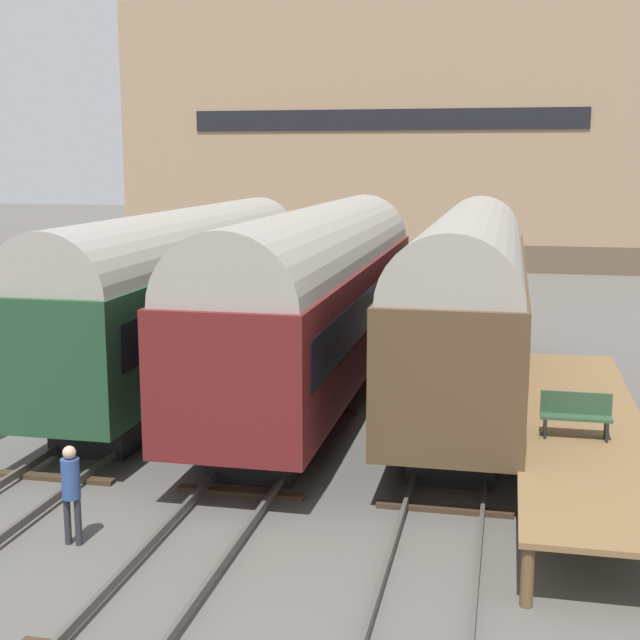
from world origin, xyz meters
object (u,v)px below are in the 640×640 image
at_px(train_car_maroon, 316,293).
at_px(bench, 576,414).
at_px(person_worker, 71,485).
at_px(train_car_brown, 469,294).
at_px(train_car_green, 184,287).

relative_size(train_car_maroon, bench, 11.82).
bearing_deg(train_car_maroon, bench, -38.98).
distance_m(train_car_maroon, bench, 8.48).
bearing_deg(bench, person_worker, -151.71).
distance_m(bench, person_worker, 9.84).
distance_m(train_car_maroon, train_car_brown, 4.09).
distance_m(train_car_brown, bench, 6.60).
bearing_deg(person_worker, train_car_green, 100.01).
relative_size(train_car_green, train_car_maroon, 0.98).
bearing_deg(person_worker, train_car_maroon, 77.70).
distance_m(train_car_brown, person_worker, 12.44).
height_order(train_car_green, person_worker, train_car_green).
distance_m(train_car_green, bench, 12.18).
xyz_separation_m(bench, person_worker, (-8.65, -4.66, -0.47)).
relative_size(train_car_brown, person_worker, 9.25).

